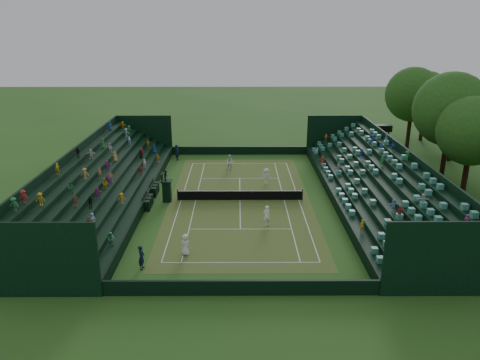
% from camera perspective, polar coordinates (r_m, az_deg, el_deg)
% --- Properties ---
extents(ground, '(160.00, 160.00, 0.00)m').
position_cam_1_polar(ground, '(43.52, 0.00, -2.49)').
color(ground, '#25551A').
rests_on(ground, ground).
extents(court_surface, '(12.97, 26.77, 0.01)m').
position_cam_1_polar(court_surface, '(43.52, 0.00, -2.49)').
color(court_surface, '#376822').
rests_on(court_surface, ground).
extents(perimeter_wall_north, '(17.17, 0.20, 1.00)m').
position_cam_1_polar(perimeter_wall_north, '(58.48, -0.07, 3.62)').
color(perimeter_wall_north, black).
rests_on(perimeter_wall_north, ground).
extents(perimeter_wall_south, '(17.17, 0.20, 1.00)m').
position_cam_1_polar(perimeter_wall_south, '(29.02, 0.14, -13.00)').
color(perimeter_wall_south, black).
rests_on(perimeter_wall_south, ground).
extents(perimeter_wall_east, '(0.20, 31.77, 1.00)m').
position_cam_1_polar(perimeter_wall_east, '(44.20, 11.07, -1.83)').
color(perimeter_wall_east, black).
rests_on(perimeter_wall_east, ground).
extents(perimeter_wall_west, '(0.20, 31.77, 1.00)m').
position_cam_1_polar(perimeter_wall_west, '(44.13, -11.09, -1.86)').
color(perimeter_wall_west, black).
rests_on(perimeter_wall_west, ground).
extents(north_grandstand, '(6.60, 32.00, 4.90)m').
position_cam_1_polar(north_grandstand, '(44.86, 16.40, -0.52)').
color(north_grandstand, black).
rests_on(north_grandstand, ground).
extents(south_grandstand, '(6.60, 32.00, 4.90)m').
position_cam_1_polar(south_grandstand, '(44.76, -16.43, -0.57)').
color(south_grandstand, black).
rests_on(south_grandstand, ground).
extents(tennis_net, '(11.67, 0.10, 1.06)m').
position_cam_1_polar(tennis_net, '(43.33, 0.00, -1.85)').
color(tennis_net, black).
rests_on(tennis_net, ground).
extents(scoreboard_tower, '(2.00, 1.00, 3.70)m').
position_cam_1_polar(scoreboard_tower, '(60.67, 17.04, 5.92)').
color(scoreboard_tower, black).
rests_on(scoreboard_tower, ground).
extents(tree_row, '(11.26, 35.28, 11.23)m').
position_cam_1_polar(tree_row, '(56.32, 23.85, 7.90)').
color(tree_row, black).
rests_on(tree_row, ground).
extents(umpire_chair, '(0.96, 0.96, 3.00)m').
position_cam_1_polar(umpire_chair, '(43.41, -8.95, -0.98)').
color(umpire_chair, black).
rests_on(umpire_chair, ground).
extents(courtside_chairs, '(0.60, 5.56, 1.30)m').
position_cam_1_polar(courtside_chairs, '(44.15, -10.75, -1.84)').
color(courtside_chairs, black).
rests_on(courtside_chairs, ground).
extents(player_near_west, '(0.90, 0.75, 1.59)m').
position_cam_1_polar(player_near_west, '(33.62, -6.68, -7.85)').
color(player_near_west, white).
rests_on(player_near_west, ground).
extents(player_near_east, '(0.75, 0.65, 1.74)m').
position_cam_1_polar(player_near_east, '(38.00, 3.25, -4.37)').
color(player_near_east, white).
rests_on(player_near_east, ground).
extents(player_far_west, '(0.95, 0.78, 1.77)m').
position_cam_1_polar(player_far_west, '(52.12, -1.22, 2.15)').
color(player_far_west, white).
rests_on(player_far_west, ground).
extents(player_far_east, '(1.09, 0.67, 1.65)m').
position_cam_1_polar(player_far_east, '(47.78, 3.23, 0.49)').
color(player_far_east, white).
rests_on(player_far_east, ground).
extents(line_judge_north, '(0.50, 0.72, 1.89)m').
position_cam_1_polar(line_judge_north, '(56.37, -7.65, 3.34)').
color(line_judge_north, black).
rests_on(line_judge_north, ground).
extents(line_judge_south, '(0.47, 0.66, 1.69)m').
position_cam_1_polar(line_judge_south, '(32.31, -11.91, -9.21)').
color(line_judge_south, black).
rests_on(line_judge_south, ground).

